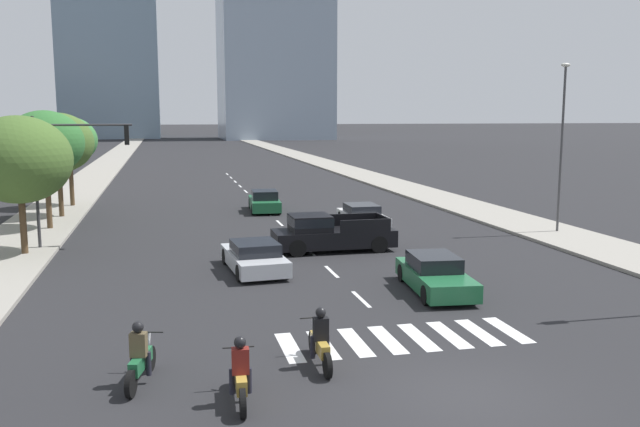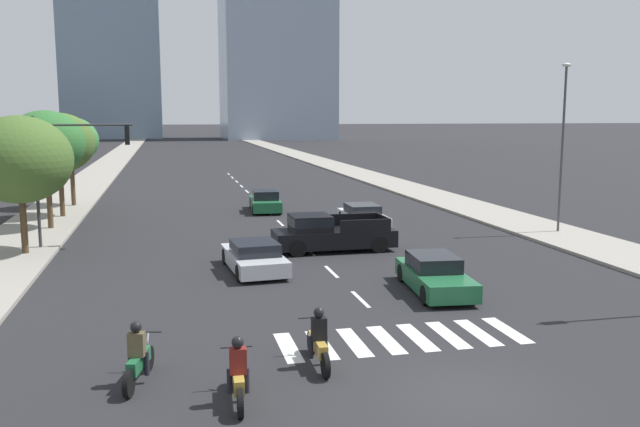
% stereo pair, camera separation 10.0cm
% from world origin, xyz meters
% --- Properties ---
extents(ground_plane, '(800.00, 800.00, 0.00)m').
position_xyz_m(ground_plane, '(0.00, 0.00, 0.00)').
color(ground_plane, '#232326').
extents(sidewalk_east, '(4.00, 260.00, 0.15)m').
position_xyz_m(sidewalk_east, '(12.97, 30.00, 0.07)').
color(sidewalk_east, gray).
rests_on(sidewalk_east, ground).
extents(sidewalk_west, '(4.00, 260.00, 0.15)m').
position_xyz_m(sidewalk_west, '(-12.97, 30.00, 0.07)').
color(sidewalk_west, gray).
rests_on(sidewalk_west, ground).
extents(crosswalk_near, '(6.75, 2.33, 0.01)m').
position_xyz_m(crosswalk_near, '(0.00, 3.84, 0.00)').
color(crosswalk_near, silver).
rests_on(crosswalk_near, ground).
extents(lane_divider_center, '(0.14, 50.00, 0.01)m').
position_xyz_m(lane_divider_center, '(0.00, 31.84, 0.00)').
color(lane_divider_center, silver).
rests_on(lane_divider_center, ground).
extents(motorcycle_lead, '(0.84, 2.09, 1.49)m').
position_xyz_m(motorcycle_lead, '(-6.87, 2.27, 0.58)').
color(motorcycle_lead, black).
rests_on(motorcycle_lead, ground).
extents(motorcycle_trailing, '(0.70, 2.10, 1.49)m').
position_xyz_m(motorcycle_trailing, '(-4.78, 0.76, 0.58)').
color(motorcycle_trailing, black).
rests_on(motorcycle_trailing, ground).
extents(motorcycle_third, '(0.70, 2.23, 1.49)m').
position_xyz_m(motorcycle_third, '(-2.66, 2.43, 0.58)').
color(motorcycle_third, black).
rests_on(motorcycle_third, ground).
extents(pickup_truck, '(5.41, 2.02, 1.67)m').
position_xyz_m(pickup_truck, '(0.79, 15.69, 0.81)').
color(pickup_truck, black).
rests_on(pickup_truck, ground).
extents(sedan_white_0, '(1.97, 4.64, 1.20)m').
position_xyz_m(sedan_white_0, '(4.22, 21.71, 0.56)').
color(sedan_white_0, silver).
rests_on(sedan_white_0, ground).
extents(sedan_green_1, '(2.14, 4.64, 1.26)m').
position_xyz_m(sedan_green_1, '(2.77, 8.23, 0.58)').
color(sedan_green_1, '#1E6038').
rests_on(sedan_green_1, ground).
extents(sedan_silver_2, '(2.24, 4.60, 1.20)m').
position_xyz_m(sedan_silver_2, '(-2.91, 12.60, 0.56)').
color(sedan_silver_2, '#B7BABF').
rests_on(sedan_silver_2, ground).
extents(sedan_green_3, '(2.05, 4.49, 1.34)m').
position_xyz_m(sedan_green_3, '(-0.15, 28.64, 0.61)').
color(sedan_green_3, '#1E6038').
rests_on(sedan_green_3, ground).
extents(traffic_signal_far, '(4.50, 0.28, 5.84)m').
position_xyz_m(traffic_signal_far, '(-10.22, 18.77, 4.15)').
color(traffic_signal_far, '#333335').
rests_on(traffic_signal_far, sidewalk_west).
extents(street_lamp_east, '(0.50, 0.24, 8.43)m').
position_xyz_m(street_lamp_east, '(13.27, 17.26, 4.97)').
color(street_lamp_east, '#3F3F42').
rests_on(street_lamp_east, sidewalk_east).
extents(street_tree_nearest, '(4.36, 4.36, 5.88)m').
position_xyz_m(street_tree_nearest, '(-12.17, 17.54, 4.17)').
color(street_tree_nearest, '#4C3823').
rests_on(street_tree_nearest, sidewalk_west).
extents(street_tree_second, '(3.93, 3.93, 6.13)m').
position_xyz_m(street_tree_second, '(-12.17, 24.11, 4.59)').
color(street_tree_second, '#4C3823').
rests_on(street_tree_second, sidewalk_west).
extents(street_tree_third, '(4.06, 4.06, 6.02)m').
position_xyz_m(street_tree_third, '(-12.17, 28.32, 4.43)').
color(street_tree_third, '#4C3823').
rests_on(street_tree_third, sidewalk_west).
extents(street_tree_fourth, '(3.55, 3.55, 5.76)m').
position_xyz_m(street_tree_fourth, '(-12.17, 33.16, 4.39)').
color(street_tree_fourth, '#4C3823').
rests_on(street_tree_fourth, sidewalk_west).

